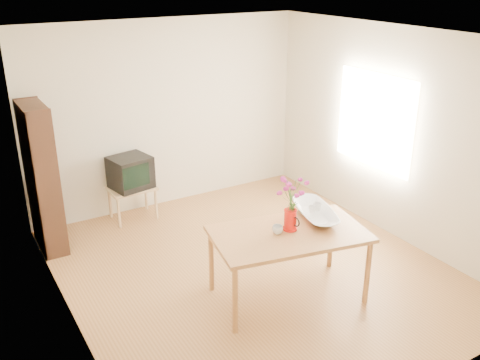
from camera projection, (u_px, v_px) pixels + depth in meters
room at (257, 162)px, 5.63m from camera, size 4.50×4.50×4.50m
table at (289, 239)px, 5.37m from camera, size 1.68×1.16×0.75m
tv_stand at (132, 192)px, 7.19m from camera, size 0.60×0.45×0.46m
bookshelf at (43, 183)px, 6.30m from camera, size 0.28×0.70×1.80m
pitcher at (290, 220)px, 5.36m from camera, size 0.15×0.22×0.22m
flowers at (291, 194)px, 5.25m from camera, size 0.25×0.25×0.36m
mug at (278, 230)px, 5.30m from camera, size 0.13×0.13×0.09m
bowl at (316, 194)px, 5.60m from camera, size 0.66×0.66×0.50m
teacup_a at (313, 200)px, 5.60m from camera, size 0.10×0.10×0.07m
teacup_b at (318, 197)px, 5.65m from camera, size 0.08×0.08×0.07m
television at (130, 172)px, 7.10m from camera, size 0.57×0.54×0.43m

